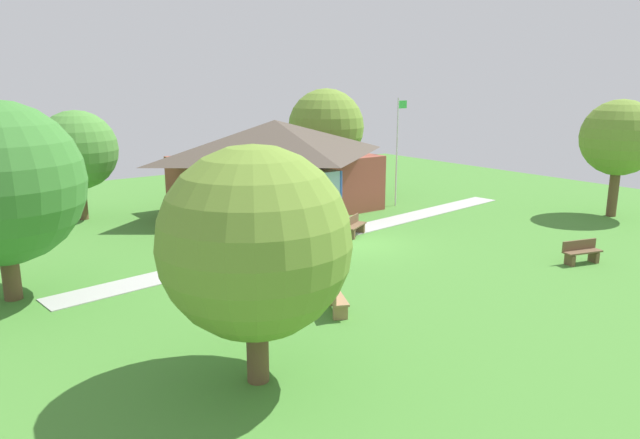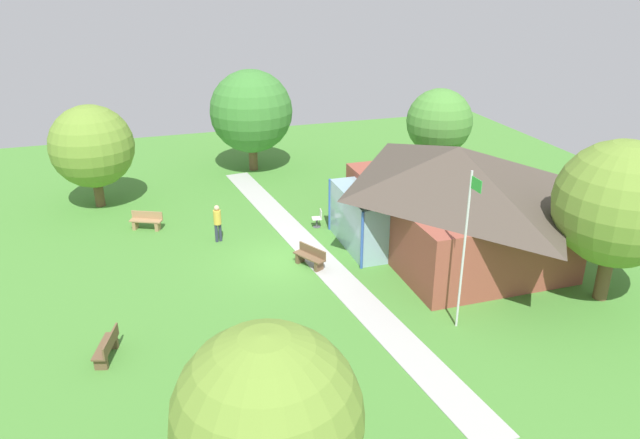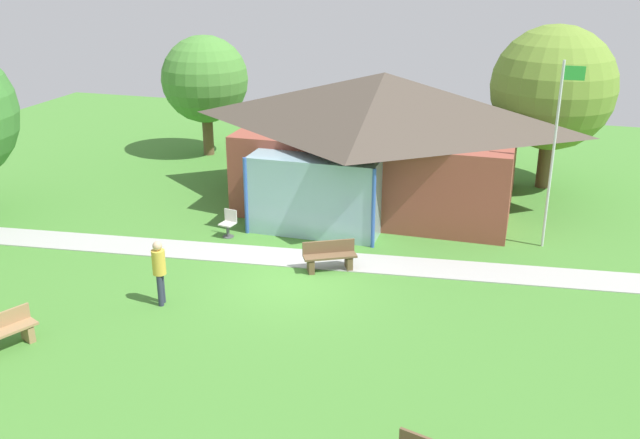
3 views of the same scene
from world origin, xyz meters
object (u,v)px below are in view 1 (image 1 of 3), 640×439
object	(u,v)px
flagpole	(397,147)
tree_lawn_corner	(255,243)
pavilion	(276,164)
tree_behind_pavilion_left	(77,150)
bench_rear_near_path	(354,227)
bench_front_right	(581,253)
visitor_strolling_lawn	(335,242)
tree_behind_pavilion_right	(326,127)
patio_chair_west	(260,232)
bench_front_left	(334,299)
tree_far_east	(620,138)

from	to	relation	value
flagpole	tree_lawn_corner	bearing A→B (deg)	-142.63
pavilion	tree_behind_pavilion_left	bearing A→B (deg)	155.45
flagpole	bench_rear_near_path	xyz separation A→B (m)	(-5.84, -3.53, -2.71)
bench_front_right	visitor_strolling_lawn	world-z (taller)	visitor_strolling_lawn
visitor_strolling_lawn	tree_lawn_corner	xyz separation A→B (m)	(-6.18, -5.14, 2.13)
pavilion	tree_lawn_corner	world-z (taller)	tree_lawn_corner
bench_rear_near_path	tree_behind_pavilion_right	bearing A→B (deg)	-148.64
tree_behind_pavilion_right	bench_rear_near_path	bearing A→B (deg)	-120.95
bench_front_right	patio_chair_west	bearing A→B (deg)	-34.01
bench_front_left	bench_front_right	bearing A→B (deg)	105.54
flagpole	patio_chair_west	bearing A→B (deg)	-168.17
tree_far_east	tree_behind_pavilion_right	world-z (taller)	tree_behind_pavilion_right
tree_lawn_corner	bench_front_left	bearing A→B (deg)	29.39
flagpole	bench_front_left	xyz separation A→B (m)	(-11.79, -9.76, -2.71)
bench_front_right	tree_behind_pavilion_right	bearing A→B (deg)	-79.10
tree_behind_pavilion_left	tree_behind_pavilion_right	bearing A→B (deg)	-2.26
visitor_strolling_lawn	tree_behind_pavilion_right	distance (m)	16.09
bench_front_left	visitor_strolling_lawn	size ratio (longest dim) A/B	0.89
tree_lawn_corner	tree_behind_pavilion_left	world-z (taller)	tree_lawn_corner
bench_front_right	bench_rear_near_path	xyz separation A→B (m)	(-4.10, 7.93, 0.00)
flagpole	tree_far_east	world-z (taller)	tree_far_east
bench_front_left	tree_behind_pavilion_right	bearing A→B (deg)	168.65
patio_chair_west	visitor_strolling_lawn	bearing A→B (deg)	101.59
bench_rear_near_path	tree_behind_pavilion_right	distance (m)	11.69
tree_far_east	tree_lawn_corner	xyz separation A→B (m)	(-22.35, -3.77, -0.66)
patio_chair_west	tree_far_east	xyz separation A→B (m)	(16.35, -6.13, 3.40)
visitor_strolling_lawn	bench_front_left	bearing A→B (deg)	127.72
patio_chair_west	bench_rear_near_path	bearing A→B (deg)	167.24
patio_chair_west	tree_far_east	distance (m)	17.79
pavilion	tree_far_east	xyz separation A→B (m)	(12.53, -10.87, 1.43)
bench_front_left	pavilion	bearing A→B (deg)	179.39
flagpole	tree_far_east	distance (m)	10.60
bench_front_right	tree_behind_pavilion_right	world-z (taller)	tree_behind_pavilion_right
bench_rear_near_path	patio_chair_west	size ratio (longest dim) A/B	1.78
pavilion	patio_chair_west	world-z (taller)	pavilion
patio_chair_west	tree_behind_pavilion_right	bearing A→B (deg)	-130.29
flagpole	tree_lawn_corner	distance (m)	19.61
pavilion	tree_behind_pavilion_right	bearing A→B (deg)	30.38
tree_behind_pavilion_right	tree_far_east	bearing A→B (deg)	-64.26
patio_chair_west	tree_lawn_corner	world-z (taller)	tree_lawn_corner
bench_front_left	tree_behind_pavilion_left	bearing A→B (deg)	-146.22
patio_chair_west	tree_behind_pavilion_right	distance (m)	12.92
patio_chair_west	tree_behind_pavilion_left	world-z (taller)	tree_behind_pavilion_left
bench_front_right	tree_lawn_corner	distance (m)	14.13
bench_rear_near_path	patio_chair_west	distance (m)	4.04
pavilion	tree_behind_pavilion_left	xyz separation A→B (m)	(-8.52, 3.89, 0.92)
flagpole	visitor_strolling_lawn	distance (m)	11.76
bench_front_left	tree_far_east	size ratio (longest dim) A/B	0.27
patio_chair_west	tree_behind_pavilion_right	world-z (taller)	tree_behind_pavilion_right
bench_front_left	patio_chair_west	bearing A→B (deg)	-170.73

